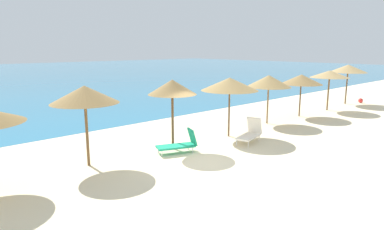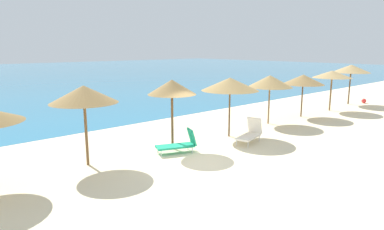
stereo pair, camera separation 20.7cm
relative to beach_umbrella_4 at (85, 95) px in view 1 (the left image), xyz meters
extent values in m
plane|color=beige|center=(3.21, -2.45, -2.50)|extent=(160.00, 160.00, 0.00)
cylinder|color=brown|center=(0.00, 0.00, -1.32)|extent=(0.10, 0.10, 2.36)
cone|color=olive|center=(0.00, 0.00, 0.01)|extent=(2.30, 2.30, 0.60)
cylinder|color=brown|center=(3.44, -0.45, -1.31)|extent=(0.10, 0.10, 2.38)
cone|color=olive|center=(3.44, -0.45, 0.03)|extent=(1.93, 1.93, 0.59)
cylinder|color=brown|center=(6.61, -0.68, -1.35)|extent=(0.08, 0.08, 2.29)
cone|color=#9E7F4C|center=(6.61, -0.68, -0.06)|extent=(2.60, 2.60, 0.59)
cylinder|color=brown|center=(10.22, -0.28, -1.43)|extent=(0.08, 0.08, 2.13)
cone|color=#9E7F4C|center=(10.22, -0.28, -0.20)|extent=(2.39, 2.39, 0.64)
cylinder|color=brown|center=(13.25, -0.45, -1.46)|extent=(0.08, 0.08, 2.07)
cone|color=olive|center=(13.25, -0.45, -0.28)|extent=(2.44, 2.44, 0.58)
cylinder|color=brown|center=(16.47, -0.62, -1.35)|extent=(0.10, 0.10, 2.29)
cone|color=tan|center=(16.47, -0.62, -0.13)|extent=(2.45, 2.45, 0.46)
cylinder|color=brown|center=(19.92, -0.31, -1.28)|extent=(0.09, 0.09, 2.44)
cone|color=tan|center=(19.92, -0.31, 0.07)|extent=(2.62, 2.62, 0.56)
cube|color=#199972|center=(3.14, -0.99, -2.22)|extent=(1.59, 1.11, 0.07)
cube|color=#199972|center=(3.78, -1.25, -1.90)|extent=(0.44, 0.64, 0.64)
cylinder|color=silver|center=(2.65, -0.52, -2.38)|extent=(0.04, 0.04, 0.24)
cylinder|color=silver|center=(2.46, -0.99, -2.38)|extent=(0.04, 0.04, 0.24)
cylinder|color=silver|center=(3.81, -0.99, -2.38)|extent=(0.04, 0.04, 0.24)
cylinder|color=silver|center=(3.62, -1.46, -2.38)|extent=(0.04, 0.04, 0.24)
cube|color=white|center=(6.31, -2.05, -2.20)|extent=(1.50, 0.95, 0.07)
cube|color=white|center=(6.94, -1.89, -1.82)|extent=(0.44, 0.67, 0.73)
cylinder|color=silver|center=(5.67, -1.95, -2.37)|extent=(0.04, 0.04, 0.27)
cylinder|color=silver|center=(5.81, -2.46, -2.37)|extent=(0.04, 0.04, 0.27)
cylinder|color=silver|center=(6.81, -1.65, -2.37)|extent=(0.04, 0.04, 0.27)
cylinder|color=silver|center=(6.95, -2.16, -2.37)|extent=(0.04, 0.04, 0.27)
sphere|color=red|center=(21.22, -0.89, -2.33)|extent=(0.34, 0.34, 0.34)
camera|label=1|loc=(-5.02, -10.79, 1.56)|focal=31.79mm
camera|label=2|loc=(-4.87, -10.93, 1.56)|focal=31.79mm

